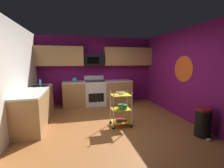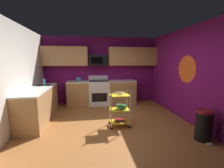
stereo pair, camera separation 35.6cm
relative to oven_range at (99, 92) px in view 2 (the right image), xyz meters
The scene contains 16 objects.
floor 2.17m from the oven_range, 86.68° to the right, with size 4.40×4.80×0.04m, color #995B2D.
wall_back 0.89m from the oven_range, 69.47° to the left, with size 4.52×0.06×2.60m, color #6B1156.
wall_left 3.09m from the oven_range, 135.05° to the right, with size 0.06×4.80×2.60m, color silver.
wall_right 3.26m from the oven_range, 41.81° to the right, with size 0.06×4.80×2.60m, color #6B1156.
wall_flower_decal 3.17m from the oven_range, 39.72° to the right, with size 0.75×0.75×0.00m, color #E5591E.
counter_run 0.97m from the oven_range, 140.18° to the right, with size 3.50×2.73×0.92m.
oven_range is the anchor object (origin of this frame).
upper_cabinets 1.39m from the oven_range, 41.30° to the left, with size 4.40×0.33×0.70m.
microwave 1.23m from the oven_range, 90.26° to the left, with size 0.70×0.39×0.40m.
rolling_cart 2.16m from the oven_range, 79.50° to the right, with size 0.54×0.37×0.91m.
fruit_bowl 2.19m from the oven_range, 79.50° to the right, with size 0.27×0.27×0.07m.
mixing_bowl_large 2.16m from the oven_range, 78.35° to the right, with size 0.25×0.25×0.11m.
book_stack 2.18m from the oven_range, 79.50° to the right, with size 0.26×0.17×0.06m.
kettle 0.91m from the oven_range, behind, with size 0.21×0.18×0.26m.
dish_soap_bottle 2.00m from the oven_range, 154.96° to the right, with size 0.06×0.06×0.20m, color #2D8CBF.
trash_can 3.68m from the oven_range, 56.67° to the right, with size 0.34×0.42×0.66m.
Camera 2 is at (-0.49, -3.72, 1.68)m, focal length 24.56 mm.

